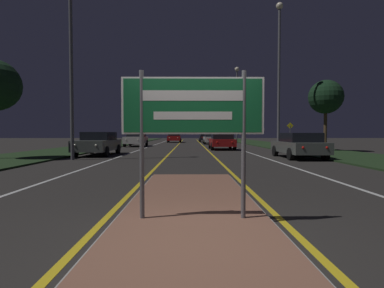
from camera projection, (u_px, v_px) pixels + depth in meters
The scene contains 23 objects.
ground_plane at pixel (193, 240), 3.92m from camera, with size 160.00×160.00×0.00m, color #282623.
median_island at pixel (193, 222), 4.59m from camera, with size 2.46×9.78×0.10m.
verge_left at pixel (71, 150), 23.82m from camera, with size 5.00×100.00×0.08m.
verge_right at pixel (308, 150), 23.98m from camera, with size 5.00×100.00×0.08m.
centre_line_yellow_left at pixel (175, 148), 28.89m from camera, with size 0.12×70.00×0.01m.
centre_line_yellow_right at pixel (205, 147), 28.91m from camera, with size 0.12×70.00×0.01m.
lane_line_white_left at pixel (147, 148), 28.86m from camera, with size 0.12×70.00×0.01m.
lane_line_white_right at pixel (233, 147), 28.93m from camera, with size 0.12×70.00×0.01m.
edge_line_white_left at pixel (115, 148), 28.84m from camera, with size 0.10×70.00×0.01m.
edge_line_white_right at pixel (264, 147), 28.96m from camera, with size 0.10×70.00×0.01m.
highway_sign at pixel (193, 113), 4.52m from camera, with size 2.15×0.07×2.24m.
streetlight_left_near at pixel (71, 38), 15.37m from camera, with size 0.50×0.50×10.19m.
streetlight_right_near at pixel (279, 62), 20.95m from camera, with size 0.48×0.48×10.49m.
streetlight_right_far at pixel (237, 92), 40.92m from camera, with size 0.60×0.60×10.42m.
car_receding_0 at pixel (299, 145), 16.68m from camera, with size 2.02×4.53×1.41m.
car_receding_1 at pixel (222, 141), 25.37m from camera, with size 2.04×4.38×1.42m.
car_receding_2 at pixel (211, 138), 38.09m from camera, with size 1.97×4.37×1.41m.
car_receding_3 at pixel (205, 137), 47.01m from camera, with size 1.92×4.31×1.47m.
car_approaching_0 at pixel (98, 143), 19.04m from camera, with size 2.03×4.71×1.47m.
car_approaching_1 at pixel (136, 139), 31.51m from camera, with size 2.04×4.54×1.46m.
car_approaching_2 at pixel (174, 137), 44.78m from camera, with size 2.03×4.12×1.46m.
warning_sign at pixel (290, 132), 27.18m from camera, with size 0.60×0.06×2.29m.
roadside_palm_right at pixel (326, 97), 22.46m from camera, with size 2.53×2.53×5.30m.
Camera 1 is at (-0.05, -3.87, 1.40)m, focal length 28.00 mm.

